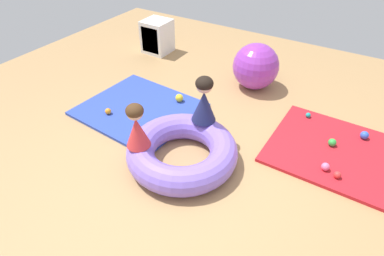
% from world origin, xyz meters
% --- Properties ---
extents(ground_plane, '(8.00, 8.00, 0.00)m').
position_xyz_m(ground_plane, '(0.00, 0.00, 0.00)').
color(ground_plane, tan).
extents(gym_mat_far_right, '(1.50, 1.26, 0.04)m').
position_xyz_m(gym_mat_far_right, '(1.31, 1.08, 0.02)').
color(gym_mat_far_right, red).
rests_on(gym_mat_far_right, ground).
extents(gym_mat_near_left, '(1.52, 1.37, 0.04)m').
position_xyz_m(gym_mat_near_left, '(-1.15, 0.58, 0.02)').
color(gym_mat_near_left, '#2D47B7').
rests_on(gym_mat_near_left, ground).
extents(inflatable_cushion, '(1.19, 1.19, 0.30)m').
position_xyz_m(inflatable_cushion, '(-0.12, 0.06, 0.15)').
color(inflatable_cushion, '#8466E0').
rests_on(inflatable_cushion, ground).
extents(child_in_navy, '(0.31, 0.31, 0.54)m').
position_xyz_m(child_in_navy, '(-0.12, 0.50, 0.56)').
color(child_in_navy, navy).
rests_on(child_in_navy, inflatable_cushion).
extents(child_in_red, '(0.31, 0.31, 0.49)m').
position_xyz_m(child_in_red, '(-0.46, -0.23, 0.54)').
color(child_in_red, red).
rests_on(child_in_red, inflatable_cushion).
extents(play_ball_yellow, '(0.11, 0.11, 0.11)m').
position_xyz_m(play_ball_yellow, '(-0.78, 1.00, 0.09)').
color(play_ball_yellow, yellow).
rests_on(play_ball_yellow, gym_mat_near_left).
extents(play_ball_orange, '(0.08, 0.08, 0.08)m').
position_xyz_m(play_ball_orange, '(-1.40, 0.27, 0.08)').
color(play_ball_orange, orange).
rests_on(play_ball_orange, gym_mat_near_left).
extents(play_ball_red, '(0.07, 0.07, 0.07)m').
position_xyz_m(play_ball_red, '(1.37, 0.64, 0.08)').
color(play_ball_red, red).
rests_on(play_ball_red, gym_mat_far_right).
extents(play_ball_teal, '(0.06, 0.06, 0.06)m').
position_xyz_m(play_ball_teal, '(0.82, 1.55, 0.07)').
color(play_ball_teal, teal).
rests_on(play_ball_teal, gym_mat_far_right).
extents(play_ball_green, '(0.09, 0.09, 0.09)m').
position_xyz_m(play_ball_green, '(1.21, 1.13, 0.08)').
color(play_ball_green, green).
rests_on(play_ball_green, gym_mat_far_right).
extents(play_ball_pink, '(0.09, 0.09, 0.09)m').
position_xyz_m(play_ball_pink, '(1.24, 0.70, 0.08)').
color(play_ball_pink, pink).
rests_on(play_ball_pink, gym_mat_far_right).
extents(play_ball_blue_second, '(0.09, 0.09, 0.09)m').
position_xyz_m(play_ball_blue_second, '(1.50, 1.46, 0.09)').
color(play_ball_blue_second, blue).
rests_on(play_ball_blue_second, gym_mat_far_right).
extents(exercise_ball_large, '(0.66, 0.66, 0.66)m').
position_xyz_m(exercise_ball_large, '(-0.10, 1.97, 0.33)').
color(exercise_ball_large, purple).
rests_on(exercise_ball_large, ground).
extents(storage_cube, '(0.44, 0.44, 0.56)m').
position_xyz_m(storage_cube, '(-2.05, 2.21, 0.28)').
color(storage_cube, white).
rests_on(storage_cube, ground).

